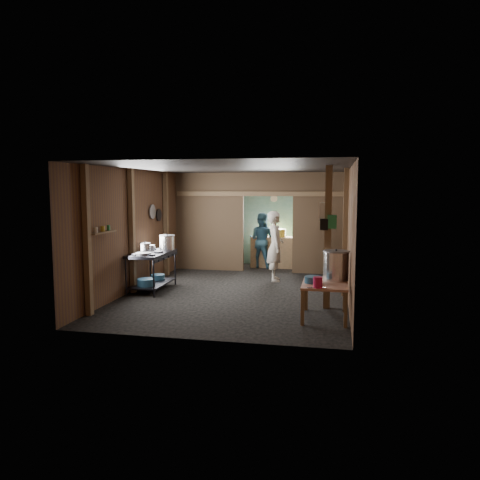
% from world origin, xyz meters
% --- Properties ---
extents(floor, '(4.50, 7.00, 0.00)m').
position_xyz_m(floor, '(0.00, 0.00, 0.00)').
color(floor, black).
rests_on(floor, ground).
extents(ceiling, '(4.50, 7.00, 0.00)m').
position_xyz_m(ceiling, '(0.00, 0.00, 2.60)').
color(ceiling, '#2F2C29').
rests_on(ceiling, ground).
extents(wall_back, '(4.50, 0.00, 2.60)m').
position_xyz_m(wall_back, '(0.00, 3.50, 1.30)').
color(wall_back, brown).
rests_on(wall_back, ground).
extents(wall_front, '(4.50, 0.00, 2.60)m').
position_xyz_m(wall_front, '(0.00, -3.50, 1.30)').
color(wall_front, brown).
rests_on(wall_front, ground).
extents(wall_left, '(0.00, 7.00, 2.60)m').
position_xyz_m(wall_left, '(-2.25, 0.00, 1.30)').
color(wall_left, brown).
rests_on(wall_left, ground).
extents(wall_right, '(0.00, 7.00, 2.60)m').
position_xyz_m(wall_right, '(2.25, 0.00, 1.30)').
color(wall_right, brown).
rests_on(wall_right, ground).
extents(partition_left, '(1.85, 0.10, 2.60)m').
position_xyz_m(partition_left, '(-1.32, 2.20, 1.30)').
color(partition_left, '#503B23').
rests_on(partition_left, floor).
extents(partition_right, '(1.35, 0.10, 2.60)m').
position_xyz_m(partition_right, '(1.57, 2.20, 1.30)').
color(partition_right, '#503B23').
rests_on(partition_right, floor).
extents(partition_header, '(1.30, 0.10, 0.60)m').
position_xyz_m(partition_header, '(0.25, 2.20, 2.30)').
color(partition_header, '#503B23').
rests_on(partition_header, wall_back).
extents(turquoise_panel, '(4.40, 0.06, 2.50)m').
position_xyz_m(turquoise_panel, '(0.00, 3.44, 1.25)').
color(turquoise_panel, '#76A09C').
rests_on(turquoise_panel, wall_back).
extents(back_counter, '(1.20, 0.50, 0.85)m').
position_xyz_m(back_counter, '(0.30, 2.95, 0.42)').
color(back_counter, '#8F6745').
rests_on(back_counter, floor).
extents(wall_clock, '(0.20, 0.03, 0.20)m').
position_xyz_m(wall_clock, '(0.25, 3.40, 1.90)').
color(wall_clock, silver).
rests_on(wall_clock, wall_back).
extents(post_left_a, '(0.10, 0.12, 2.60)m').
position_xyz_m(post_left_a, '(-2.18, -2.60, 1.30)').
color(post_left_a, '#8F6745').
rests_on(post_left_a, floor).
extents(post_left_b, '(0.10, 0.12, 2.60)m').
position_xyz_m(post_left_b, '(-2.18, -0.80, 1.30)').
color(post_left_b, '#8F6745').
rests_on(post_left_b, floor).
extents(post_left_c, '(0.10, 0.12, 2.60)m').
position_xyz_m(post_left_c, '(-2.18, 1.20, 1.30)').
color(post_left_c, '#8F6745').
rests_on(post_left_c, floor).
extents(post_right, '(0.10, 0.12, 2.60)m').
position_xyz_m(post_right, '(2.18, -0.20, 1.30)').
color(post_right, '#8F6745').
rests_on(post_right, floor).
extents(post_free, '(0.12, 0.12, 2.60)m').
position_xyz_m(post_free, '(1.85, -1.30, 1.30)').
color(post_free, '#8F6745').
rests_on(post_free, floor).
extents(cross_beam, '(4.40, 0.12, 0.12)m').
position_xyz_m(cross_beam, '(0.00, 2.15, 2.05)').
color(cross_beam, '#8F6745').
rests_on(cross_beam, wall_left).
extents(pan_lid_big, '(0.03, 0.34, 0.34)m').
position_xyz_m(pan_lid_big, '(-2.21, 0.40, 1.65)').
color(pan_lid_big, gray).
rests_on(pan_lid_big, wall_left).
extents(pan_lid_small, '(0.03, 0.30, 0.30)m').
position_xyz_m(pan_lid_small, '(-2.21, 0.80, 1.55)').
color(pan_lid_small, black).
rests_on(pan_lid_small, wall_left).
extents(wall_shelf, '(0.14, 0.80, 0.03)m').
position_xyz_m(wall_shelf, '(-2.15, -2.10, 1.40)').
color(wall_shelf, '#8F6745').
rests_on(wall_shelf, wall_left).
extents(jar_white, '(0.07, 0.07, 0.10)m').
position_xyz_m(jar_white, '(-2.15, -2.35, 1.47)').
color(jar_white, silver).
rests_on(jar_white, wall_shelf).
extents(jar_yellow, '(0.08, 0.08, 0.10)m').
position_xyz_m(jar_yellow, '(-2.15, -2.10, 1.47)').
color(jar_yellow, gold).
rests_on(jar_yellow, wall_shelf).
extents(jar_green, '(0.06, 0.06, 0.10)m').
position_xyz_m(jar_green, '(-2.15, -1.88, 1.47)').
color(jar_green, '#288D4D').
rests_on(jar_green, wall_shelf).
extents(bag_white, '(0.22, 0.15, 0.32)m').
position_xyz_m(bag_white, '(1.80, -1.22, 1.78)').
color(bag_white, silver).
rests_on(bag_white, post_free).
extents(bag_green, '(0.16, 0.12, 0.24)m').
position_xyz_m(bag_green, '(1.92, -1.36, 1.60)').
color(bag_green, '#288D4D').
rests_on(bag_green, post_free).
extents(bag_black, '(0.14, 0.10, 0.20)m').
position_xyz_m(bag_black, '(1.78, -1.38, 1.55)').
color(bag_black, black).
rests_on(bag_black, post_free).
extents(gas_range, '(0.72, 1.40, 0.82)m').
position_xyz_m(gas_range, '(-1.88, -0.51, 0.41)').
color(gas_range, black).
rests_on(gas_range, floor).
extents(prep_table, '(0.75, 1.04, 0.61)m').
position_xyz_m(prep_table, '(1.83, -1.99, 0.31)').
color(prep_table, tan).
rests_on(prep_table, floor).
extents(stove_pot_large, '(0.37, 0.37, 0.35)m').
position_xyz_m(stove_pot_large, '(-1.71, -0.00, 0.98)').
color(stove_pot_large, silver).
rests_on(stove_pot_large, gas_range).
extents(stove_pot_med, '(0.30, 0.30, 0.21)m').
position_xyz_m(stove_pot_med, '(-2.05, -0.46, 0.91)').
color(stove_pot_med, silver).
rests_on(stove_pot_med, gas_range).
extents(stove_saucepan, '(0.23, 0.23, 0.11)m').
position_xyz_m(stove_saucepan, '(-2.05, -0.13, 0.88)').
color(stove_saucepan, silver).
rests_on(stove_saucepan, gas_range).
extents(frying_pan, '(0.49, 0.61, 0.07)m').
position_xyz_m(frying_pan, '(-1.88, -0.93, 0.85)').
color(frying_pan, gray).
rests_on(frying_pan, gas_range).
extents(blue_tub_front, '(0.37, 0.37, 0.15)m').
position_xyz_m(blue_tub_front, '(-1.88, -0.84, 0.24)').
color(blue_tub_front, '#285575').
rests_on(blue_tub_front, gas_range).
extents(blue_tub_back, '(0.30, 0.30, 0.12)m').
position_xyz_m(blue_tub_back, '(-1.88, -0.17, 0.22)').
color(blue_tub_back, '#285575').
rests_on(blue_tub_back, gas_range).
extents(stock_pot, '(0.59, 0.59, 0.53)m').
position_xyz_m(stock_pot, '(2.00, -1.69, 0.86)').
color(stock_pot, silver).
rests_on(stock_pot, prep_table).
extents(wash_basin, '(0.38, 0.38, 0.11)m').
position_xyz_m(wash_basin, '(1.63, -2.03, 0.67)').
color(wash_basin, '#285575').
rests_on(wash_basin, prep_table).
extents(pink_bucket, '(0.19, 0.19, 0.18)m').
position_xyz_m(pink_bucket, '(1.72, -2.41, 0.70)').
color(pink_bucket, '#BB1646').
rests_on(pink_bucket, prep_table).
extents(knife, '(0.30, 0.10, 0.01)m').
position_xyz_m(knife, '(1.70, -2.43, 0.62)').
color(knife, silver).
rests_on(knife, prep_table).
extents(yellow_tub, '(0.40, 0.40, 0.22)m').
position_xyz_m(yellow_tub, '(0.44, 2.95, 0.96)').
color(yellow_tub, gold).
rests_on(yellow_tub, back_counter).
extents(red_cup, '(0.13, 0.13, 0.16)m').
position_xyz_m(red_cup, '(0.03, 2.95, 0.93)').
color(red_cup, '#B50713').
rests_on(red_cup, back_counter).
extents(cook, '(0.51, 0.67, 1.66)m').
position_xyz_m(cook, '(0.60, 1.05, 0.83)').
color(cook, beige).
rests_on(cook, floor).
extents(worker_back, '(0.86, 0.75, 1.52)m').
position_xyz_m(worker_back, '(-0.01, 2.84, 0.76)').
color(worker_back, '#2E5B72').
rests_on(worker_back, floor).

